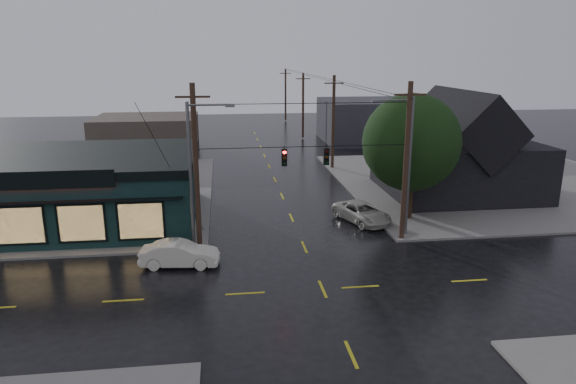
{
  "coord_description": "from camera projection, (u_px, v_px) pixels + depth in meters",
  "views": [
    {
      "loc": [
        -4.87,
        -23.82,
        11.78
      ],
      "look_at": [
        -1.11,
        5.43,
        3.78
      ],
      "focal_mm": 32.0,
      "sensor_mm": 36.0,
      "label": 1
    }
  ],
  "objects": [
    {
      "name": "utility_pole_nw",
      "position": [
        200.0,
        249.0,
        31.9
      ],
      "size": [
        2.0,
        0.32,
        10.15
      ],
      "primitive_type": null,
      "color": "#342217",
      "rests_on": "ground"
    },
    {
      "name": "sedan_cream",
      "position": [
        180.0,
        254.0,
        29.17
      ],
      "size": [
        4.57,
        2.0,
        1.46
      ],
      "primitive_type": "imported",
      "rotation": [
        0.0,
        0.0,
        1.47
      ],
      "color": "silver",
      "rests_on": "ground"
    },
    {
      "name": "utility_pole_far_b",
      "position": [
        303.0,
        138.0,
        73.23
      ],
      "size": [
        2.0,
        0.32,
        9.15
      ],
      "primitive_type": null,
      "color": "#342217",
      "rests_on": "ground"
    },
    {
      "name": "bg_building_east",
      "position": [
        374.0,
        120.0,
        70.8
      ],
      "size": [
        14.0,
        12.0,
        5.6
      ],
      "primitive_type": "cube",
      "color": "#2C2C32",
      "rests_on": "ground"
    },
    {
      "name": "suv_silver",
      "position": [
        362.0,
        213.0,
        36.87
      ],
      "size": [
        3.94,
        5.49,
        1.39
      ],
      "primitive_type": "imported",
      "rotation": [
        0.0,
        0.0,
        0.37
      ],
      "color": "#B3B2A5",
      "rests_on": "ground"
    },
    {
      "name": "streetlight_ne",
      "position": [
        405.0,
        236.0,
        34.24
      ],
      "size": [
        5.4,
        0.3,
        9.15
      ],
      "primitive_type": null,
      "color": "#5C5E60",
      "rests_on": "ground"
    },
    {
      "name": "utility_pole_far_c",
      "position": [
        286.0,
        121.0,
        92.38
      ],
      "size": [
        2.0,
        0.32,
        9.15
      ],
      "primitive_type": null,
      "color": "#342217",
      "rests_on": "ground"
    },
    {
      "name": "pizza_shop",
      "position": [
        80.0,
        188.0,
        36.36
      ],
      "size": [
        16.3,
        12.34,
        4.9
      ],
      "color": "black",
      "rests_on": "ground"
    },
    {
      "name": "span_signal_assembly",
      "position": [
        305.0,
        156.0,
        31.23
      ],
      "size": [
        13.0,
        0.48,
        1.23
      ],
      "color": "black",
      "rests_on": "ground"
    },
    {
      "name": "streetlight_nw",
      "position": [
        195.0,
        253.0,
        31.2
      ],
      "size": [
        5.4,
        0.3,
        9.15
      ],
      "primitive_type": null,
      "color": "#5C5E60",
      "rests_on": "ground"
    },
    {
      "name": "sidewalk_nw",
      "position": [
        44.0,
        197.0,
        43.14
      ],
      "size": [
        28.0,
        28.0,
        0.15
      ],
      "primitive_type": "cube",
      "color": "slate",
      "rests_on": "ground"
    },
    {
      "name": "bg_building_west",
      "position": [
        147.0,
        134.0,
        62.47
      ],
      "size": [
        12.0,
        10.0,
        4.4
      ],
      "primitive_type": "cube",
      "color": "#40352E",
      "rests_on": "ground"
    },
    {
      "name": "ne_building",
      "position": [
        459.0,
        142.0,
        43.43
      ],
      "size": [
        12.6,
        11.6,
        8.75
      ],
      "color": "black",
      "rests_on": "ground"
    },
    {
      "name": "sidewalk_ne",
      "position": [
        491.0,
        182.0,
        48.07
      ],
      "size": [
        28.0,
        28.0,
        0.15
      ],
      "primitive_type": "cube",
      "color": "slate",
      "rests_on": "ground"
    },
    {
      "name": "utility_pole_ne",
      "position": [
        401.0,
        240.0,
        33.51
      ],
      "size": [
        2.0,
        0.32,
        10.15
      ],
      "primitive_type": null,
      "color": "#342217",
      "rests_on": "ground"
    },
    {
      "name": "ground_plane",
      "position": [
        323.0,
        289.0,
        26.48
      ],
      "size": [
        160.0,
        160.0,
        0.0
      ],
      "primitive_type": "plane",
      "color": "black"
    },
    {
      "name": "utility_pole_far_a",
      "position": [
        332.0,
        169.0,
        54.09
      ],
      "size": [
        2.0,
        0.32,
        9.65
      ],
      "primitive_type": null,
      "color": "#342217",
      "rests_on": "ground"
    },
    {
      "name": "corner_tree",
      "position": [
        411.0,
        143.0,
        36.28
      ],
      "size": [
        6.95,
        6.95,
        9.0
      ],
      "color": "black",
      "rests_on": "ground"
    }
  ]
}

